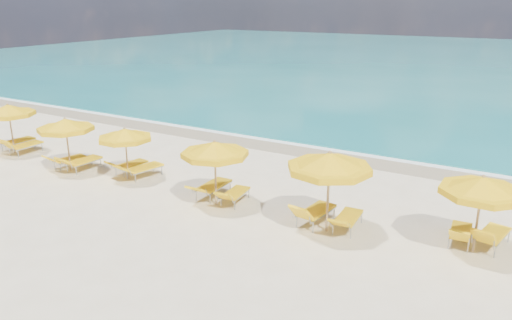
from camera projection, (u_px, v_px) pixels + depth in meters
The scene contains 23 objects.
ground_plane at pixel (234, 205), 17.10m from camera, with size 120.00×120.00×0.00m, color beige.
ocean at pixel (465, 62), 56.43m from camera, with size 120.00×80.00×0.30m, color #136E6E.
wet_sand_band at pixel (321, 151), 23.17m from camera, with size 120.00×2.60×0.01m, color tan.
foam_line at pixel (327, 147), 23.82m from camera, with size 120.00×1.20×0.03m, color white.
whitecap_near at pixel (296, 103), 33.94m from camera, with size 14.00×0.36×0.05m, color white.
umbrella_0 at pixel (8, 111), 22.34m from camera, with size 2.61×2.61×2.31m.
umbrella_1 at pixel (65, 125), 19.93m from camera, with size 2.29×2.29×2.25m.
umbrella_2 at pixel (125, 135), 19.03m from camera, with size 2.70×2.70×2.10m.
umbrella_3 at pixel (215, 150), 16.51m from camera, with size 2.45×2.45×2.31m.
umbrella_4 at pixel (329, 163), 14.49m from camera, with size 2.91×2.91×2.56m.
umbrella_5 at pixel (482, 187), 13.28m from camera, with size 2.95×2.95×2.29m.
lounger_0_left at pixel (17, 144), 23.41m from camera, with size 0.73×1.97×0.85m.
lounger_0_right at pixel (25, 148), 22.77m from camera, with size 0.68×1.86×0.91m.
lounger_1_left at pixel (69, 162), 20.94m from camera, with size 0.88×1.78×0.71m.
lounger_1_right at pixel (83, 165), 20.54m from camera, with size 0.70×1.93×0.83m.
lounger_2_left at pixel (130, 168), 20.21m from camera, with size 0.80×1.84×0.74m.
lounger_2_right at pixel (144, 172), 19.69m from camera, with size 1.02×2.05×0.76m.
lounger_3_left at pixel (213, 190), 17.74m from camera, with size 0.72×2.06×0.78m.
lounger_3_right at pixel (235, 197), 17.18m from camera, with size 0.79×1.81×0.76m.
lounger_4_left at pixel (315, 216), 15.60m from camera, with size 0.87×1.97×0.95m.
lounger_4_right at pixel (347, 223), 15.19m from camera, with size 0.74×1.90×0.77m.
lounger_5_left at pixel (460, 236), 14.34m from camera, with size 0.70×1.70×0.82m.
lounger_5_right at pixel (491, 240), 14.09m from camera, with size 0.96×1.90×0.91m.
Camera 1 is at (8.72, -13.22, 6.68)m, focal length 35.00 mm.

